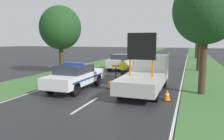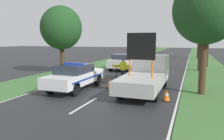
{
  "view_description": "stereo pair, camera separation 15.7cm",
  "coord_description": "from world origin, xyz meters",
  "px_view_note": "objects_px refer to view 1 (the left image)",
  "views": [
    {
      "loc": [
        4.44,
        -12.57,
        2.97
      ],
      "look_at": [
        -0.18,
        0.38,
        1.1
      ],
      "focal_mm": 35.0,
      "sensor_mm": 36.0,
      "label": 1
    },
    {
      "loc": [
        4.59,
        -12.51,
        2.97
      ],
      "look_at": [
        -0.18,
        0.38,
        1.1
      ],
      "focal_mm": 35.0,
      "sensor_mm": 36.0,
      "label": 2
    }
  ],
  "objects_px": {
    "police_officer": "(123,68)",
    "traffic_cone_near_truck": "(154,74)",
    "queued_car_hatch_blue": "(139,57)",
    "roadside_tree_mid_left": "(198,26)",
    "roadside_tree_near_left": "(201,21)",
    "traffic_cone_behind_barrier": "(167,95)",
    "utility_pole": "(208,29)",
    "traffic_cone_near_police": "(110,83)",
    "police_car": "(76,76)",
    "queued_car_van_white": "(122,62)",
    "work_truck": "(147,73)",
    "pedestrian_civilian": "(137,68)",
    "traffic_cone_centre_front": "(126,79)",
    "road_barrier": "(132,68)",
    "roadside_tree_mid_right": "(60,28)",
    "roadside_tree_near_right": "(206,11)"
  },
  "relations": [
    {
      "from": "traffic_cone_behind_barrier",
      "to": "roadside_tree_near_right",
      "type": "bearing_deg",
      "value": 50.1
    },
    {
      "from": "road_barrier",
      "to": "roadside_tree_near_right",
      "type": "relative_size",
      "value": 0.5
    },
    {
      "from": "pedestrian_civilian",
      "to": "traffic_cone_centre_front",
      "type": "relative_size",
      "value": 2.98
    },
    {
      "from": "roadside_tree_near_left",
      "to": "traffic_cone_near_police",
      "type": "bearing_deg",
      "value": -118.18
    },
    {
      "from": "roadside_tree_mid_right",
      "to": "roadside_tree_near_right",
      "type": "bearing_deg",
      "value": -19.17
    },
    {
      "from": "road_barrier",
      "to": "traffic_cone_near_truck",
      "type": "xyz_separation_m",
      "value": [
        1.53,
        1.23,
        -0.6
      ]
    },
    {
      "from": "police_officer",
      "to": "traffic_cone_near_truck",
      "type": "distance_m",
      "value": 3.01
    },
    {
      "from": "police_officer",
      "to": "roadside_tree_near_right",
      "type": "bearing_deg",
      "value": 171.92
    },
    {
      "from": "police_car",
      "to": "queued_car_hatch_blue",
      "type": "distance_m",
      "value": 16.95
    },
    {
      "from": "traffic_cone_behind_barrier",
      "to": "utility_pole",
      "type": "distance_m",
      "value": 16.57
    },
    {
      "from": "queued_car_hatch_blue",
      "to": "roadside_tree_mid_left",
      "type": "bearing_deg",
      "value": -125.67
    },
    {
      "from": "traffic_cone_near_truck",
      "to": "queued_car_hatch_blue",
      "type": "height_order",
      "value": "queued_car_hatch_blue"
    },
    {
      "from": "roadside_tree_near_left",
      "to": "utility_pole",
      "type": "distance_m",
      "value": 3.99
    },
    {
      "from": "traffic_cone_near_truck",
      "to": "queued_car_hatch_blue",
      "type": "bearing_deg",
      "value": 108.62
    },
    {
      "from": "road_barrier",
      "to": "roadside_tree_mid_left",
      "type": "bearing_deg",
      "value": 69.94
    },
    {
      "from": "traffic_cone_behind_barrier",
      "to": "roadside_tree_near_right",
      "type": "relative_size",
      "value": 0.09
    },
    {
      "from": "traffic_cone_near_police",
      "to": "roadside_tree_mid_right",
      "type": "bearing_deg",
      "value": 145.62
    },
    {
      "from": "work_truck",
      "to": "queued_car_van_white",
      "type": "bearing_deg",
      "value": -67.37
    },
    {
      "from": "queued_car_hatch_blue",
      "to": "roadside_tree_near_left",
      "type": "distance_m",
      "value": 10.08
    },
    {
      "from": "police_car",
      "to": "traffic_cone_behind_barrier",
      "type": "height_order",
      "value": "police_car"
    },
    {
      "from": "police_car",
      "to": "traffic_cone_near_police",
      "type": "xyz_separation_m",
      "value": [
        1.85,
        1.0,
        -0.51
      ]
    },
    {
      "from": "police_car",
      "to": "roadside_tree_mid_left",
      "type": "bearing_deg",
      "value": 77.27
    },
    {
      "from": "roadside_tree_near_left",
      "to": "roadside_tree_mid_left",
      "type": "bearing_deg",
      "value": 89.4
    },
    {
      "from": "police_car",
      "to": "utility_pole",
      "type": "relative_size",
      "value": 0.6
    },
    {
      "from": "traffic_cone_centre_front",
      "to": "queued_car_van_white",
      "type": "distance_m",
      "value": 7.06
    },
    {
      "from": "traffic_cone_centre_front",
      "to": "roadside_tree_near_left",
      "type": "height_order",
      "value": "roadside_tree_near_left"
    },
    {
      "from": "road_barrier",
      "to": "queued_car_van_white",
      "type": "relative_size",
      "value": 0.73
    },
    {
      "from": "traffic_cone_near_police",
      "to": "utility_pole",
      "type": "height_order",
      "value": "utility_pole"
    },
    {
      "from": "work_truck",
      "to": "traffic_cone_near_truck",
      "type": "distance_m",
      "value": 4.61
    },
    {
      "from": "police_car",
      "to": "roadside_tree_mid_left",
      "type": "xyz_separation_m",
      "value": [
        7.51,
        27.28,
        4.52
      ]
    },
    {
      "from": "traffic_cone_near_truck",
      "to": "queued_car_van_white",
      "type": "bearing_deg",
      "value": 135.61
    },
    {
      "from": "work_truck",
      "to": "roadside_tree_near_right",
      "type": "bearing_deg",
      "value": 175.53
    },
    {
      "from": "queued_car_hatch_blue",
      "to": "roadside_tree_mid_left",
      "type": "relative_size",
      "value": 0.58
    },
    {
      "from": "queued_car_van_white",
      "to": "roadside_tree_mid_right",
      "type": "xyz_separation_m",
      "value": [
        -4.36,
        -4.34,
        3.22
      ]
    },
    {
      "from": "roadside_tree_mid_right",
      "to": "pedestrian_civilian",
      "type": "bearing_deg",
      "value": -11.19
    },
    {
      "from": "pedestrian_civilian",
      "to": "queued_car_hatch_blue",
      "type": "distance_m",
      "value": 13.44
    },
    {
      "from": "police_car",
      "to": "queued_car_hatch_blue",
      "type": "bearing_deg",
      "value": 92.32
    },
    {
      "from": "work_truck",
      "to": "roadside_tree_near_left",
      "type": "bearing_deg",
      "value": -111.54
    },
    {
      "from": "roadside_tree_mid_right",
      "to": "traffic_cone_behind_barrier",
      "type": "bearing_deg",
      "value": -31.31
    },
    {
      "from": "police_car",
      "to": "pedestrian_civilian",
      "type": "bearing_deg",
      "value": 55.45
    },
    {
      "from": "police_officer",
      "to": "roadside_tree_mid_right",
      "type": "relative_size",
      "value": 0.27
    },
    {
      "from": "police_car",
      "to": "traffic_cone_near_police",
      "type": "height_order",
      "value": "police_car"
    },
    {
      "from": "pedestrian_civilian",
      "to": "traffic_cone_near_truck",
      "type": "xyz_separation_m",
      "value": [
        0.96,
        2.02,
        -0.69
      ]
    },
    {
      "from": "traffic_cone_near_police",
      "to": "roadside_tree_mid_left",
      "type": "relative_size",
      "value": 0.08
    },
    {
      "from": "traffic_cone_behind_barrier",
      "to": "queued_car_hatch_blue",
      "type": "xyz_separation_m",
      "value": [
        -5.42,
        17.72,
        0.45
      ]
    },
    {
      "from": "police_car",
      "to": "queued_car_van_white",
      "type": "distance_m",
      "value": 9.57
    },
    {
      "from": "roadside_tree_mid_right",
      "to": "work_truck",
      "type": "bearing_deg",
      "value": -25.13
    },
    {
      "from": "roadside_tree_near_left",
      "to": "roadside_tree_mid_left",
      "type": "xyz_separation_m",
      "value": [
        0.17,
        16.02,
        0.53
      ]
    },
    {
      "from": "roadside_tree_near_right",
      "to": "traffic_cone_near_police",
      "type": "bearing_deg",
      "value": -177.58
    },
    {
      "from": "police_car",
      "to": "queued_car_hatch_blue",
      "type": "height_order",
      "value": "police_car"
    }
  ]
}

